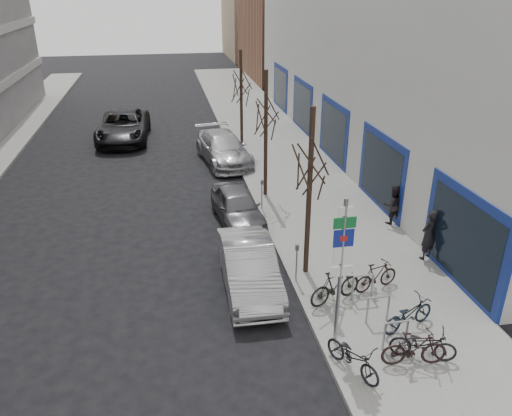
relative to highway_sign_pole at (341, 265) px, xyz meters
name	(u,v)px	position (x,y,z in m)	size (l,w,h in m)	color
ground	(244,358)	(-2.40, 0.01, -2.46)	(120.00, 120.00, 0.00)	black
sidewalk_east	(307,193)	(2.10, 10.01, -2.38)	(5.00, 70.00, 0.15)	slate
commercial_building	(498,54)	(14.60, 16.01, 2.54)	(20.00, 32.00, 10.00)	#B7B7B2
brick_building_far	(308,34)	(10.60, 40.01, 1.54)	(12.00, 14.00, 8.00)	brown
tan_building_far	(279,19)	(11.10, 55.01, 2.04)	(13.00, 12.00, 9.00)	#937A5B
highway_sign_pole	(341,265)	(0.00, 0.00, 0.00)	(0.55, 0.10, 4.20)	gray
bike_rack	(378,306)	(1.40, 0.61, -1.80)	(0.66, 2.26, 0.83)	gray
tree_near	(311,154)	(0.20, 3.51, 1.65)	(1.80, 1.80, 5.50)	black
tree_mid	(266,105)	(0.20, 10.01, 1.65)	(1.80, 1.80, 5.50)	black
tree_far	(241,77)	(0.20, 16.51, 1.65)	(1.80, 1.80, 5.50)	black
meter_front	(297,259)	(-0.25, 3.01, -1.54)	(0.10, 0.08, 1.27)	gray
meter_mid	(262,192)	(-0.25, 8.51, -1.54)	(0.10, 0.08, 1.27)	gray
meter_back	(241,151)	(-0.25, 14.01, -1.54)	(0.10, 0.08, 1.27)	gray
bike_near_left	(353,354)	(0.05, -1.09, -1.80)	(0.51, 1.68, 1.02)	black
bike_near_right	(414,348)	(1.58, -1.14, -1.82)	(0.48, 1.62, 0.98)	black
bike_mid_curb	(409,312)	(2.09, 0.21, -1.79)	(0.51, 1.69, 1.03)	black
bike_mid_inner	(335,286)	(0.57, 1.74, -1.76)	(0.53, 1.79, 1.09)	black
bike_far_curb	(424,341)	(1.92, -0.95, -1.81)	(0.49, 1.62, 0.99)	black
bike_far_inner	(376,276)	(2.00, 2.13, -1.84)	(0.46, 1.55, 0.94)	black
parked_car_front	(249,267)	(-1.71, 3.13, -1.73)	(1.54, 4.43, 1.46)	#A6A6AB
parked_car_mid	(237,206)	(-1.36, 7.82, -1.78)	(1.60, 3.97, 1.35)	#535257
parked_car_back	(224,148)	(-1.00, 15.04, -1.70)	(2.13, 5.25, 1.52)	#A4A4A9
lane_car	(123,126)	(-6.35, 20.19, -1.61)	(2.83, 6.13, 1.70)	black
pedestrian_near	(428,235)	(4.40, 3.58, -1.43)	(0.64, 0.42, 1.76)	black
pedestrian_far	(393,205)	(4.40, 6.32, -1.53)	(0.57, 0.39, 1.55)	black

